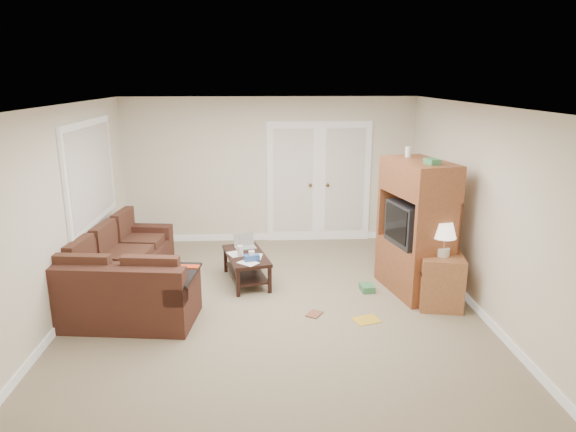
{
  "coord_description": "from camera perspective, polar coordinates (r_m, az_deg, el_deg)",
  "views": [
    {
      "loc": [
        -0.14,
        -6.01,
        2.81
      ],
      "look_at": [
        0.19,
        0.28,
        1.1
      ],
      "focal_mm": 32.0,
      "sensor_mm": 36.0,
      "label": 1
    }
  ],
  "objects": [
    {
      "name": "floor",
      "position": [
        6.64,
        -1.5,
        -9.87
      ],
      "size": [
        5.5,
        5.5,
        0.0
      ],
      "primitive_type": "plane",
      "color": "gray",
      "rests_on": "ground"
    },
    {
      "name": "ceiling",
      "position": [
        6.02,
        -1.67,
        12.23
      ],
      "size": [
        5.0,
        5.5,
        0.02
      ],
      "primitive_type": "cube",
      "color": "white",
      "rests_on": "wall_back"
    },
    {
      "name": "wall_left",
      "position": [
        6.64,
        -23.69,
        0.3
      ],
      "size": [
        0.02,
        5.5,
        2.5
      ],
      "primitive_type": "cube",
      "color": "silver",
      "rests_on": "floor"
    },
    {
      "name": "wall_right",
      "position": [
        6.75,
        20.16,
        0.87
      ],
      "size": [
        0.02,
        5.5,
        2.5
      ],
      "primitive_type": "cube",
      "color": "silver",
      "rests_on": "floor"
    },
    {
      "name": "wall_back",
      "position": [
        8.9,
        -2.04,
        5.08
      ],
      "size": [
        5.0,
        0.02,
        2.5
      ],
      "primitive_type": "cube",
      "color": "silver",
      "rests_on": "floor"
    },
    {
      "name": "wall_front",
      "position": [
        3.62,
        -0.44,
        -10.36
      ],
      "size": [
        5.0,
        0.02,
        2.5
      ],
      "primitive_type": "cube",
      "color": "silver",
      "rests_on": "floor"
    },
    {
      "name": "baseboards",
      "position": [
        6.61,
        -1.5,
        -9.48
      ],
      "size": [
        5.0,
        5.5,
        0.1
      ],
      "primitive_type": null,
      "color": "white",
      "rests_on": "floor"
    },
    {
      "name": "french_doors",
      "position": [
        8.96,
        3.43,
        3.73
      ],
      "size": [
        1.8,
        0.05,
        2.13
      ],
      "color": "white",
      "rests_on": "floor"
    },
    {
      "name": "window_left",
      "position": [
        7.49,
        -21.07,
        4.49
      ],
      "size": [
        0.05,
        1.92,
        1.42
      ],
      "color": "white",
      "rests_on": "wall_left"
    },
    {
      "name": "sectional_sofa",
      "position": [
        7.01,
        -17.95,
        -6.5
      ],
      "size": [
        1.79,
        2.73,
        0.79
      ],
      "rotation": [
        0.0,
        0.0,
        -0.12
      ],
      "color": "#45241A",
      "rests_on": "floor"
    },
    {
      "name": "coffee_table",
      "position": [
        7.3,
        -4.65,
        -5.6
      ],
      "size": [
        0.73,
        1.1,
        0.69
      ],
      "rotation": [
        0.0,
        0.0,
        0.24
      ],
      "color": "black",
      "rests_on": "floor"
    },
    {
      "name": "tv_armoire",
      "position": [
        6.97,
        14.01,
        -1.18
      ],
      "size": [
        0.83,
        1.22,
        1.91
      ],
      "rotation": [
        0.0,
        0.0,
        0.21
      ],
      "color": "brown",
      "rests_on": "floor"
    },
    {
      "name": "side_cabinet",
      "position": [
        6.74,
        16.61,
        -6.49
      ],
      "size": [
        0.6,
        0.6,
        1.1
      ],
      "rotation": [
        0.0,
        0.0,
        -0.18
      ],
      "color": "#9F633A",
      "rests_on": "floor"
    },
    {
      "name": "space_heater",
      "position": [
        9.14,
        11.05,
        -2.13
      ],
      "size": [
        0.13,
        0.12,
        0.27
      ],
      "primitive_type": "cube",
      "rotation": [
        0.0,
        0.0,
        0.28
      ],
      "color": "white",
      "rests_on": "floor"
    },
    {
      "name": "floor_magazine",
      "position": [
        6.33,
        8.7,
        -11.34
      ],
      "size": [
        0.36,
        0.32,
        0.01
      ],
      "primitive_type": "cube",
      "rotation": [
        0.0,
        0.0,
        0.32
      ],
      "color": "gold",
      "rests_on": "floor"
    },
    {
      "name": "floor_greenbox",
      "position": [
        7.11,
        8.77,
        -7.9
      ],
      "size": [
        0.19,
        0.24,
        0.09
      ],
      "primitive_type": "cube",
      "rotation": [
        0.0,
        0.0,
        0.1
      ],
      "color": "#397F4C",
      "rests_on": "floor"
    },
    {
      "name": "floor_book",
      "position": [
        6.42,
        2.33,
        -10.69
      ],
      "size": [
        0.24,
        0.25,
        0.02
      ],
      "primitive_type": "imported",
      "rotation": [
        0.0,
        0.0,
        -0.55
      ],
      "color": "brown",
      "rests_on": "floor"
    }
  ]
}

